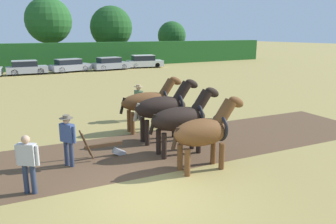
% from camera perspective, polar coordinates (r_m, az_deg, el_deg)
% --- Properties ---
extents(ground_plane, '(240.00, 240.00, 0.00)m').
position_cam_1_polar(ground_plane, '(9.03, -3.57, -14.45)').
color(ground_plane, '#998447').
extents(plowed_furrow_strip, '(26.46, 6.15, 0.01)m').
position_cam_1_polar(plowed_furrow_strip, '(11.57, -17.87, -8.57)').
color(plowed_furrow_strip, brown).
rests_on(plowed_furrow_strip, ground).
extents(hedgerow, '(71.39, 1.57, 3.07)m').
position_cam_1_polar(hedgerow, '(41.35, -24.70, 8.67)').
color(hedgerow, '#1E511E').
rests_on(hedgerow, ground).
extents(tree_center_left, '(5.83, 5.83, 8.66)m').
position_cam_1_polar(tree_center_left, '(45.92, -20.09, 14.71)').
color(tree_center_left, '#4C3823').
rests_on(tree_center_left, ground).
extents(tree_center, '(5.93, 5.93, 7.94)m').
position_cam_1_polar(tree_center, '(48.47, -9.85, 14.31)').
color(tree_center, '#4C3823').
rests_on(tree_center, ground).
extents(tree_center_right, '(4.46, 4.46, 6.02)m').
position_cam_1_polar(tree_center_right, '(53.39, 0.66, 13.15)').
color(tree_center_right, '#4C3823').
rests_on(tree_center_right, ground).
extents(draft_horse_lead_left, '(2.66, 1.03, 2.36)m').
position_cam_1_polar(draft_horse_lead_left, '(10.29, 6.45, -3.33)').
color(draft_horse_lead_left, brown).
rests_on(draft_horse_lead_left, ground).
extents(draft_horse_lead_right, '(2.84, 1.03, 2.41)m').
position_cam_1_polar(draft_horse_lead_right, '(11.58, 2.45, -1.07)').
color(draft_horse_lead_right, black).
rests_on(draft_horse_lead_right, ground).
extents(draft_horse_trail_left, '(2.88, 1.05, 2.51)m').
position_cam_1_polar(draft_horse_trail_left, '(12.92, -0.74, 0.88)').
color(draft_horse_trail_left, black).
rests_on(draft_horse_trail_left, ground).
extents(draft_horse_trail_right, '(2.99, 1.01, 2.42)m').
position_cam_1_polar(draft_horse_trail_right, '(14.33, -3.30, 1.88)').
color(draft_horse_trail_right, brown).
rests_on(draft_horse_trail_right, ground).
extents(plow, '(1.59, 0.49, 1.13)m').
position_cam_1_polar(plow, '(11.71, -10.47, -6.20)').
color(plow, '#4C331E').
rests_on(plow, ground).
extents(farmer_at_plow, '(0.43, 0.58, 1.72)m').
position_cam_1_polar(farmer_at_plow, '(10.99, -17.08, -4.11)').
color(farmer_at_plow, '#28334C').
rests_on(farmer_at_plow, ground).
extents(farmer_beside_team, '(0.45, 0.68, 1.78)m').
position_cam_1_polar(farmer_beside_team, '(16.22, -5.13, 2.25)').
color(farmer_beside_team, '#38332D').
rests_on(farmer_beside_team, ground).
extents(farmer_onlooker_left, '(0.55, 0.45, 1.65)m').
position_cam_1_polar(farmer_onlooker_left, '(9.53, -23.25, -7.73)').
color(farmer_onlooker_left, '#28334C').
rests_on(farmer_onlooker_left, ground).
extents(parked_car_center_left, '(4.06, 1.90, 1.47)m').
position_cam_1_polar(parked_car_center_left, '(37.22, -23.46, 7.09)').
color(parked_car_center_left, '#A8A8B2').
rests_on(parked_car_center_left, ground).
extents(parked_car_center, '(4.53, 2.44, 1.45)m').
position_cam_1_polar(parked_car_center, '(38.06, -16.71, 7.75)').
color(parked_car_center, '#9E9EA8').
rests_on(parked_car_center, ground).
extents(parked_car_center_right, '(4.30, 2.06, 1.48)m').
position_cam_1_polar(parked_car_center_right, '(39.10, -10.03, 8.27)').
color(parked_car_center_right, '#9E9EA8').
rests_on(parked_car_center_right, ground).
extents(parked_car_right, '(4.64, 2.59, 1.55)m').
position_cam_1_polar(parked_car_right, '(41.28, -4.13, 8.75)').
color(parked_car_right, silver).
rests_on(parked_car_right, ground).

